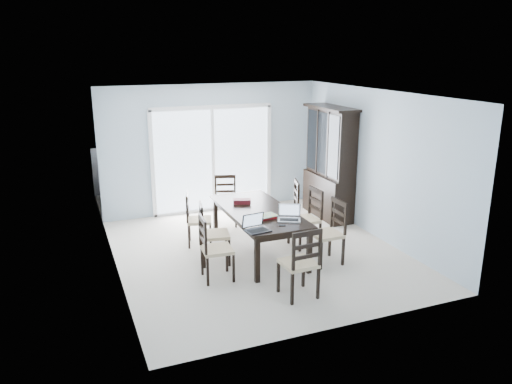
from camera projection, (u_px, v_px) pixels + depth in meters
floor at (258, 253)px, 8.28m from camera, size 5.00×5.00×0.00m
ceiling at (258, 94)px, 7.56m from camera, size 5.00×5.00×0.00m
back_wall at (212, 149)px, 10.15m from camera, size 4.50×0.02×2.60m
wall_left at (112, 191)px, 7.11m from camera, size 0.02×5.00×2.60m
wall_right at (377, 165)px, 8.72m from camera, size 0.02×5.00×2.60m
balcony at (201, 199)px, 11.41m from camera, size 4.50×2.00×0.10m
railing at (189, 164)px, 12.14m from camera, size 4.50×0.06×1.10m
dining_table at (258, 214)px, 8.09m from camera, size 1.00×2.20×0.75m
china_hutch at (330, 164)px, 9.82m from camera, size 0.50×1.38×2.20m
sliding_door at (213, 159)px, 10.19m from camera, size 2.52×0.05×2.18m
chair_left_near at (210, 242)px, 7.16m from camera, size 0.46×0.45×1.12m
chair_left_mid at (209, 227)px, 7.73m from camera, size 0.52×0.51×1.14m
chair_left_far at (194, 213)px, 8.48m from camera, size 0.51×0.50×1.07m
chair_right_near at (332, 225)px, 7.77m from camera, size 0.46×0.45×1.17m
chair_right_mid at (310, 211)px, 8.45m from camera, size 0.47×0.46×1.15m
chair_right_far at (290, 201)px, 9.00m from camera, size 0.55×0.54×1.14m
chair_end_near at (302, 256)px, 6.59m from camera, size 0.46×0.47×1.17m
chair_end_far at (225, 195)px, 9.54m from camera, size 0.51×0.52×1.08m
laptop_dark at (258, 228)px, 7.10m from camera, size 0.37×0.28×0.24m
laptop_silver at (289, 217)px, 7.54m from camera, size 0.41×0.37×0.24m
book_stack at (267, 216)px, 7.67m from camera, size 0.32×0.27×0.05m
cell_phone at (282, 225)px, 7.34m from camera, size 0.11×0.07×0.01m
game_box at (242, 201)px, 8.38m from camera, size 0.33×0.24×0.07m
hot_tub at (157, 180)px, 10.96m from camera, size 1.88×1.69×0.94m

